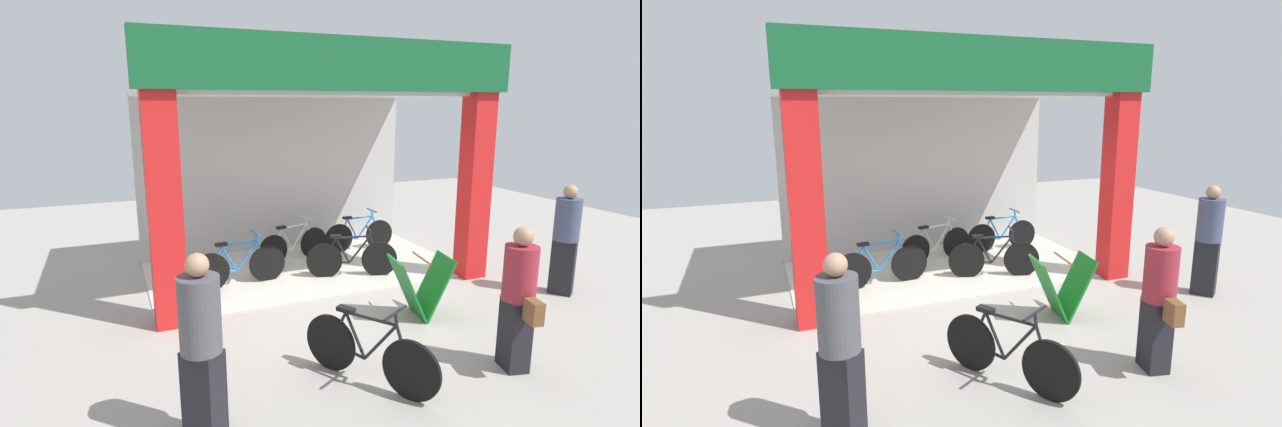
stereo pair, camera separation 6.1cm
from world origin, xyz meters
TOP-DOWN VIEW (x-y plane):
  - ground_plane at (0.00, 0.00)m, footprint 18.64×18.64m
  - shop_facade at (0.00, 1.51)m, footprint 5.52×3.24m
  - bicycle_inside_0 at (-0.05, 1.86)m, footprint 1.46×0.48m
  - bicycle_inside_1 at (1.41, 2.06)m, footprint 1.47×0.40m
  - bicycle_inside_2 at (-1.27, 1.04)m, footprint 1.56×0.43m
  - bicycle_inside_3 at (0.57, 0.71)m, footprint 1.48×0.54m
  - bicycle_parked_0 at (-0.74, -2.29)m, footprint 0.84×1.41m
  - sandwich_board_sign at (0.73, -1.06)m, footprint 0.87×0.69m
  - pedestrian_0 at (-2.46, -2.51)m, footprint 0.50×0.50m
  - pedestrian_1 at (3.23, -1.20)m, footprint 0.51×0.51m
  - pedestrian_2 at (0.89, -2.65)m, footprint 0.43×0.62m

SIDE VIEW (x-z plane):
  - ground_plane at x=0.00m, z-range 0.00..0.00m
  - bicycle_inside_1 at x=1.41m, z-range -0.08..0.73m
  - bicycle_inside_0 at x=-0.05m, z-range -0.08..0.74m
  - bicycle_inside_3 at x=0.57m, z-range -0.08..0.76m
  - bicycle_inside_2 at x=-1.27m, z-range -0.09..0.77m
  - bicycle_parked_0 at x=-0.74m, z-range -0.09..0.80m
  - sandwich_board_sign at x=0.73m, z-range 0.00..0.86m
  - pedestrian_2 at x=0.89m, z-range 0.03..1.65m
  - pedestrian_0 at x=-2.46m, z-range 0.03..1.73m
  - pedestrian_1 at x=3.23m, z-range 0.04..1.74m
  - shop_facade at x=0.00m, z-range 0.14..3.89m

